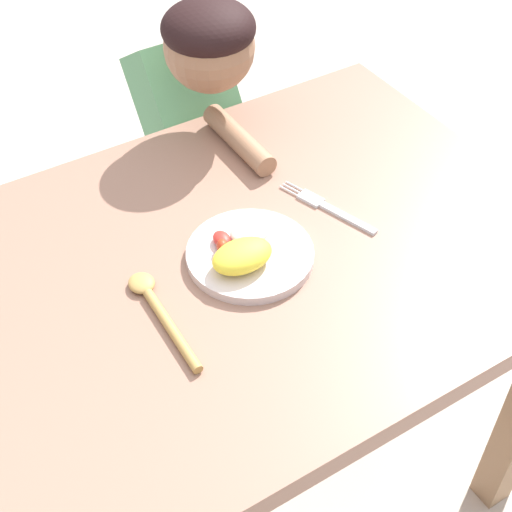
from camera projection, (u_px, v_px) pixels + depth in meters
name	position (u px, v px, depth m)	size (l,w,h in m)	color
ground_plane	(234.00, 488.00, 1.69)	(8.00, 8.00, 0.00)	beige
dining_table	(227.00, 306.00, 1.25)	(1.11, 0.75, 0.73)	#936955
plate	(247.00, 253.00, 1.17)	(0.20, 0.20, 0.06)	beige
fork	(328.00, 208.00, 1.27)	(0.08, 0.19, 0.01)	silver
spoon	(159.00, 310.00, 1.10)	(0.04, 0.21, 0.02)	#B78B47
person	(193.00, 170.00, 1.65)	(0.18, 0.45, 0.98)	#474573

